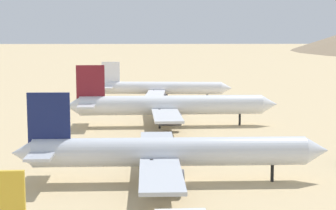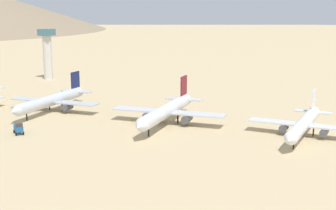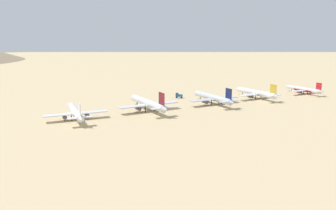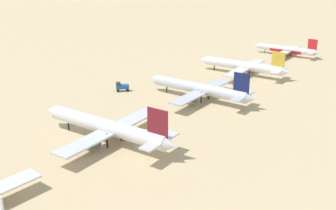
{
  "view_description": "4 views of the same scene",
  "coord_description": "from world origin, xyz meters",
  "px_view_note": "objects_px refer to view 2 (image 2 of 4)",
  "views": [
    {
      "loc": [
        -4.21,
        -80.58,
        22.45
      ],
      "look_at": [
        -1.1,
        45.48,
        5.49
      ],
      "focal_mm": 58.84,
      "sensor_mm": 36.0,
      "label": 1
    },
    {
      "loc": [
        151.55,
        111.8,
        41.28
      ],
      "look_at": [
        -3.63,
        47.72,
        6.34
      ],
      "focal_mm": 51.84,
      "sensor_mm": 36.0,
      "label": 2
    },
    {
      "loc": [
        -191.79,
        132.15,
        47.21
      ],
      "look_at": [
        -5.67,
        36.57,
        3.54
      ],
      "focal_mm": 35.38,
      "sensor_mm": 36.0,
      "label": 3
    },
    {
      "loc": [
        -82.93,
        129.76,
        53.54
      ],
      "look_at": [
        -4.35,
        22.85,
        5.23
      ],
      "focal_mm": 44.34,
      "sensor_mm": 36.0,
      "label": 4
    }
  ],
  "objects_px": {
    "service_truck": "(19,128)",
    "parked_jet_3": "(167,111)",
    "parked_jet_2": "(52,100)",
    "parked_jet_4": "(304,124)",
    "control_tower": "(47,51)"
  },
  "relations": [
    {
      "from": "parked_jet_3",
      "to": "parked_jet_2",
      "type": "bearing_deg",
      "value": -91.93
    },
    {
      "from": "parked_jet_4",
      "to": "control_tower",
      "type": "xyz_separation_m",
      "value": [
        -69.41,
        -147.59,
        11.4
      ]
    },
    {
      "from": "parked_jet_3",
      "to": "control_tower",
      "type": "xyz_separation_m",
      "value": [
        -70.82,
        -101.34,
        10.78
      ]
    },
    {
      "from": "parked_jet_2",
      "to": "service_truck",
      "type": "height_order",
      "value": "parked_jet_2"
    },
    {
      "from": "parked_jet_3",
      "to": "parked_jet_4",
      "type": "bearing_deg",
      "value": 91.75
    },
    {
      "from": "parked_jet_3",
      "to": "parked_jet_4",
      "type": "relative_size",
      "value": 1.14
    },
    {
      "from": "parked_jet_2",
      "to": "parked_jet_3",
      "type": "height_order",
      "value": "parked_jet_3"
    },
    {
      "from": "control_tower",
      "to": "parked_jet_4",
      "type": "bearing_deg",
      "value": 64.81
    },
    {
      "from": "service_truck",
      "to": "parked_jet_3",
      "type": "bearing_deg",
      "value": 127.5
    },
    {
      "from": "parked_jet_4",
      "to": "service_truck",
      "type": "bearing_deg",
      "value": -69.69
    },
    {
      "from": "parked_jet_4",
      "to": "control_tower",
      "type": "bearing_deg",
      "value": -115.19
    },
    {
      "from": "service_truck",
      "to": "control_tower",
      "type": "bearing_deg",
      "value": -148.57
    },
    {
      "from": "parked_jet_2",
      "to": "parked_jet_3",
      "type": "xyz_separation_m",
      "value": [
        1.66,
        49.33,
        0.33
      ]
    },
    {
      "from": "service_truck",
      "to": "parked_jet_4",
      "type": "bearing_deg",
      "value": 110.31
    },
    {
      "from": "parked_jet_2",
      "to": "parked_jet_4",
      "type": "xyz_separation_m",
      "value": [
        0.25,
        95.58,
        -0.3
      ]
    }
  ]
}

